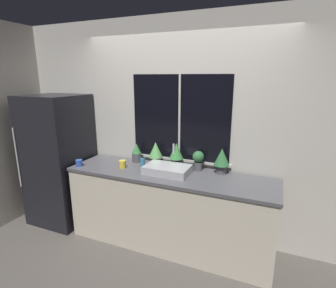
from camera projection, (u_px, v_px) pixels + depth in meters
name	position (u px, v px, depth m)	size (l,w,h in m)	color
ground_plane	(158.00, 258.00, 2.98)	(14.00, 14.00, 0.00)	#4C4742
wall_back	(180.00, 130.00, 3.26)	(8.00, 0.09, 2.70)	#BCB7AD
wall_left	(79.00, 113.00, 4.84)	(0.06, 7.00, 2.70)	#BCB7AD
counter	(169.00, 209.00, 3.14)	(2.44, 0.64, 0.91)	beige
refrigerator	(59.00, 160.00, 3.63)	(0.74, 0.73, 1.77)	black
sink	(167.00, 169.00, 3.02)	(0.52, 0.38, 0.30)	#ADADB2
potted_plant_far_left	(137.00, 153.00, 3.42)	(0.12, 0.12, 0.24)	#4C4C51
potted_plant_left	(156.00, 152.00, 3.30)	(0.18, 0.18, 0.29)	#4C4C51
potted_plant_center	(176.00, 154.00, 3.20)	(0.17, 0.17, 0.30)	#4C4C51
potted_plant_right	(198.00, 160.00, 3.10)	(0.14, 0.14, 0.23)	#4C4C51
potted_plant_far_right	(222.00, 159.00, 2.99)	(0.18, 0.18, 0.30)	#4C4C51
soap_bottle	(143.00, 163.00, 3.15)	(0.05, 0.05, 0.18)	teal
mug_blue	(79.00, 163.00, 3.27)	(0.08, 0.08, 0.08)	#3351AD
mug_yellow	(123.00, 164.00, 3.20)	(0.08, 0.08, 0.09)	gold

